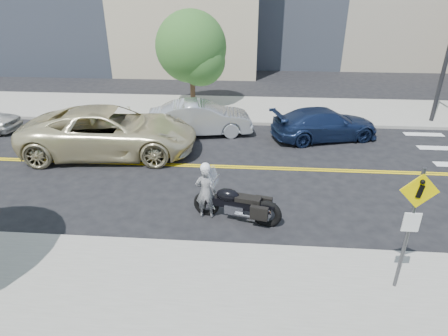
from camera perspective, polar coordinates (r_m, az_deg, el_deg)
ground_plane at (r=14.60m, az=0.86°, el=0.17°), size 120.00×120.00×0.00m
sidewalk_near at (r=8.45m, az=-2.68°, el=-21.83°), size 60.00×5.00×0.15m
sidewalk_far at (r=21.58m, az=2.16°, el=8.97°), size 60.00×5.00×0.15m
pedestrian_sign at (r=8.78m, az=26.69°, el=-7.01°), size 0.78×0.08×3.00m
motorcyclist at (r=11.10m, az=-2.78°, el=-3.46°), size 0.62×0.41×1.80m
motorcycle at (r=10.99m, az=2.00°, el=-4.37°), size 2.73×1.38×1.59m
suv at (r=16.15m, az=-16.88°, el=5.36°), size 7.27×3.86×1.95m
parked_car_silver at (r=17.73m, az=-3.63°, el=7.58°), size 5.02×2.56×1.58m
parked_car_blue at (r=17.76m, az=15.10°, el=6.49°), size 5.22×3.25×1.41m
tree_far_a at (r=21.67m, az=-5.03°, el=17.92°), size 3.91×3.91×5.34m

